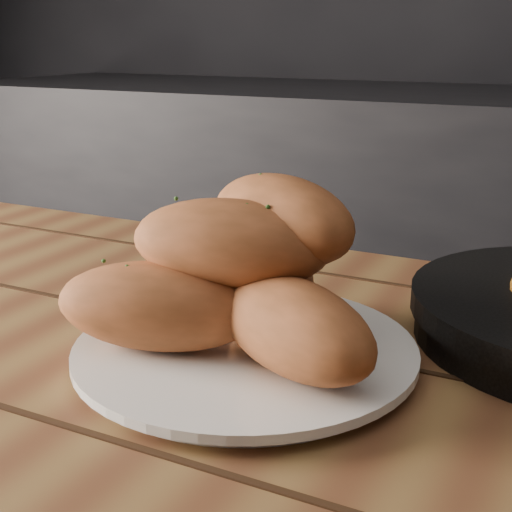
{
  "coord_description": "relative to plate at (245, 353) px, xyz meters",
  "views": [
    {
      "loc": [
        0.13,
        0.12,
        1.02
      ],
      "look_at": [
        -0.12,
        0.63,
        0.84
      ],
      "focal_mm": 50.0,
      "sensor_mm": 36.0,
      "label": 1
    }
  ],
  "objects": [
    {
      "name": "bread_rolls",
      "position": [
        -0.0,
        0.0,
        0.07
      ],
      "size": [
        0.3,
        0.25,
        0.14
      ],
      "color": "#A9572E",
      "rests_on": "plate"
    },
    {
      "name": "plate",
      "position": [
        0.0,
        0.0,
        0.0
      ],
      "size": [
        0.29,
        0.29,
        0.02
      ],
      "color": "white",
      "rests_on": "table"
    }
  ]
}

